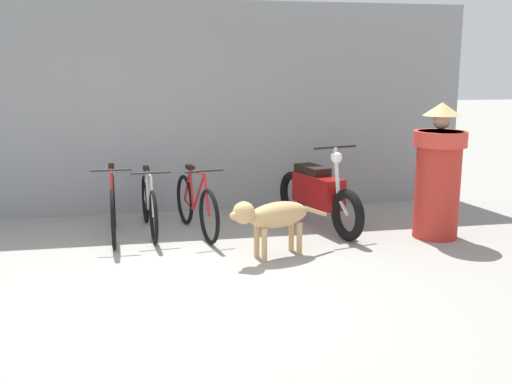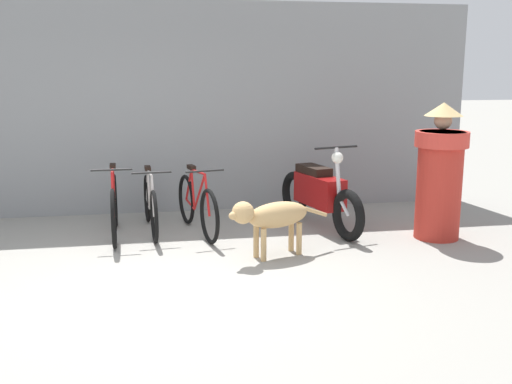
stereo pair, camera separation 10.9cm
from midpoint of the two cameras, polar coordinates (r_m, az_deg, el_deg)
ground_plane at (r=5.61m, az=-8.47°, el=-9.24°), size 60.00×60.00×0.00m
shop_wall_back at (r=8.45m, az=-9.47°, el=7.86°), size 9.12×0.20×2.90m
bicycle_0 at (r=7.35m, az=-12.94°, el=-1.40°), size 0.46×1.64×0.88m
bicycle_1 at (r=7.49m, az=-9.62°, el=-1.23°), size 0.46×1.64×0.82m
bicycle_2 at (r=7.35m, az=-5.21°, el=-1.29°), size 0.49×1.60×0.84m
motorcycle at (r=7.60m, az=6.47°, el=-0.21°), size 0.67×1.91×1.08m
stray_dog at (r=6.36m, az=2.01°, el=-2.31°), size 1.19×0.56×0.65m
person_in_robes at (r=7.36m, az=17.51°, el=1.78°), size 0.85×0.85×1.61m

